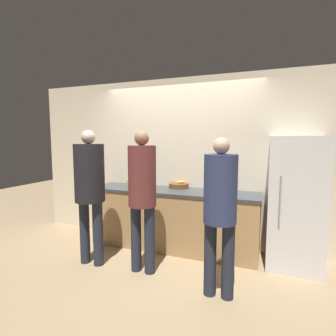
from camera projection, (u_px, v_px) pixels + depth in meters
The scene contains 13 objects.
ground_plane at pixel (164, 257), 3.70m from camera, with size 14.00×14.00×0.00m, color #9E8460.
wall_back at pixel (180, 161), 4.19m from camera, with size 5.20×0.06×2.60m.
counter at pixel (173, 219), 3.99m from camera, with size 2.54×0.66×0.90m.
refrigerator at pixel (295, 203), 3.34m from camera, with size 0.66×0.66×1.69m.
person_left at pixel (90, 184), 3.39m from camera, with size 0.38×0.38×1.77m.
person_center at pixel (142, 190), 3.18m from camera, with size 0.34×0.34×1.75m.
person_right at pixel (220, 205), 2.67m from camera, with size 0.34×0.34×1.67m.
fruit_bowl at pixel (179, 185), 4.08m from camera, with size 0.31×0.31×0.11m.
utensil_crock at pixel (143, 181), 4.35m from camera, with size 0.13×0.13×0.26m.
bottle_clear at pixel (143, 187), 3.88m from camera, with size 0.07×0.07×0.14m.
bottle_amber at pixel (141, 185), 3.99m from camera, with size 0.07×0.07×0.16m.
cup_red at pixel (232, 188), 3.84m from camera, with size 0.08×0.08×0.09m.
cup_yellow at pixel (129, 182), 4.34m from camera, with size 0.09×0.09×0.09m.
Camera 1 is at (1.30, -3.30, 1.64)m, focal length 28.00 mm.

